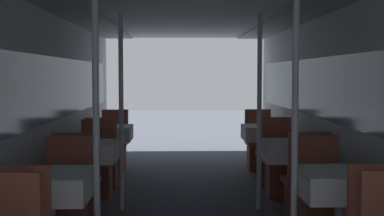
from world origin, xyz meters
The scene contains 23 objects.
wall_left centered at (-1.50, 3.62, 1.09)m, with size 0.05×10.05×2.11m.
wall_right centered at (1.50, 3.62, 1.09)m, with size 0.05×10.05×2.11m.
ceiling_panel centered at (0.00, 3.62, 2.15)m, with size 3.00×10.05×0.07m.
dining_table_left_1 centered at (-1.10, 2.57, 0.61)m, with size 0.63×0.63×0.74m.
chair_left_far_1 centered at (-1.10, 3.17, 0.29)m, with size 0.40×0.40×0.92m.
support_pole_left_1 centered at (-0.74, 2.57, 1.05)m, with size 0.05×0.05×2.11m.
dining_table_left_2 centered at (-1.10, 4.32, 0.61)m, with size 0.63×0.63×0.74m.
chair_left_near_2 centered at (-1.10, 3.71, 0.29)m, with size 0.40×0.40×0.92m.
chair_left_far_2 centered at (-1.10, 4.92, 0.29)m, with size 0.40×0.40×0.92m.
support_pole_left_2 centered at (-0.74, 4.32, 1.05)m, with size 0.05×0.05×2.11m.
dining_table_left_3 centered at (-1.10, 6.06, 0.61)m, with size 0.63×0.63×0.74m.
chair_left_near_3 centered at (-1.10, 5.46, 0.29)m, with size 0.40×0.40×0.92m.
chair_left_far_3 centered at (-1.10, 6.67, 0.29)m, with size 0.40×0.40×0.92m.
dining_table_right_1 centered at (1.10, 2.57, 0.61)m, with size 0.63×0.63×0.74m.
chair_right_far_1 centered at (1.10, 3.17, 0.29)m, with size 0.40×0.40×0.92m.
support_pole_right_1 centered at (0.74, 2.57, 1.05)m, with size 0.05×0.05×2.11m.
dining_table_right_2 centered at (1.10, 4.32, 0.61)m, with size 0.63×0.63×0.74m.
chair_right_near_2 centered at (1.10, 3.71, 0.29)m, with size 0.40×0.40×0.92m.
chair_right_far_2 centered at (1.10, 4.92, 0.29)m, with size 0.40×0.40×0.92m.
support_pole_right_2 centered at (0.74, 4.32, 1.05)m, with size 0.05×0.05×2.11m.
dining_table_right_3 centered at (1.10, 6.06, 0.61)m, with size 0.63×0.63×0.74m.
chair_right_near_3 centered at (1.10, 5.46, 0.29)m, with size 0.40×0.40×0.92m.
chair_right_far_3 centered at (1.10, 6.67, 0.29)m, with size 0.40×0.40×0.92m.
Camera 1 is at (-0.13, -1.38, 1.46)m, focal length 50.00 mm.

